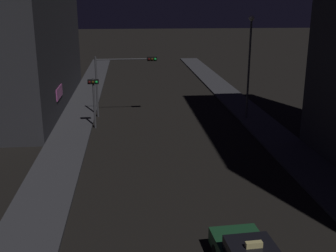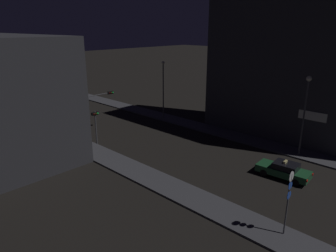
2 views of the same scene
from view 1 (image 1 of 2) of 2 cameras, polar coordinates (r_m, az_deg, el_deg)
sidewalk_left at (r=35.45m, az=-12.16°, el=1.58°), size 2.79×68.81×0.16m
sidewalk_right at (r=36.63m, az=10.63°, el=2.15°), size 2.79×68.81×0.16m
building_facade_left at (r=39.83m, az=-22.06°, el=10.89°), size 11.01×23.62×11.78m
traffic_light_overhead at (r=33.81m, az=-6.48°, el=7.32°), size 4.98×0.42×4.96m
traffic_light_left_kerb at (r=30.94m, az=-10.18°, el=4.51°), size 0.80×0.42×3.77m
street_lamp_far_block at (r=33.10m, az=11.15°, el=9.42°), size 0.43×0.43×7.98m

